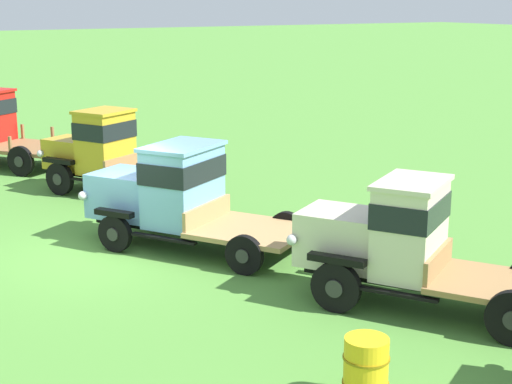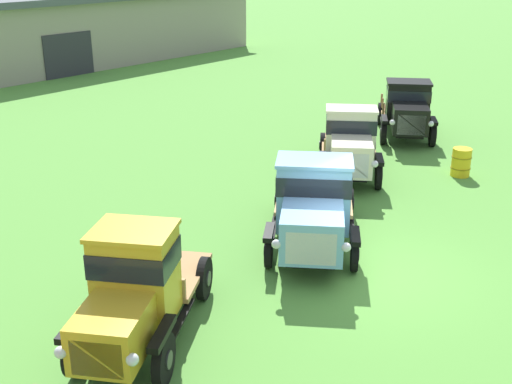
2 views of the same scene
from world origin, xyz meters
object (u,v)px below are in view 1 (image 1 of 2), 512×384
object	(u,v)px
vintage_truck_second_in_line	(102,151)
vintage_truck_far_side	(399,241)
vintage_truck_midrow_center	(174,193)
oil_drum_beside_row	(366,370)

from	to	relation	value
vintage_truck_second_in_line	vintage_truck_far_side	bearing A→B (deg)	10.03
vintage_truck_second_in_line	vintage_truck_far_side	world-z (taller)	vintage_truck_second_in_line
vintage_truck_second_in_line	vintage_truck_far_side	distance (m)	10.45
vintage_truck_midrow_center	vintage_truck_far_side	distance (m)	5.41
vintage_truck_far_side	oil_drum_beside_row	xyz separation A→B (m)	(2.50, -2.61, -0.69)
vintage_truck_far_side	vintage_truck_midrow_center	bearing A→B (deg)	-158.02
vintage_truck_second_in_line	vintage_truck_midrow_center	size ratio (longest dim) A/B	0.89
vintage_truck_second_in_line	vintage_truck_far_side	size ratio (longest dim) A/B	0.95
vintage_truck_second_in_line	vintage_truck_far_side	xyz separation A→B (m)	(10.29, 1.82, -0.04)
vintage_truck_second_in_line	oil_drum_beside_row	size ratio (longest dim) A/B	5.05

